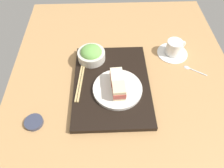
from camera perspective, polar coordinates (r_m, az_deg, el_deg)
The scene contains 10 objects.
ground_plane at distance 88.78cm, azimuth 3.34°, elevation -3.79°, with size 140.00×100.00×3.00cm, color tan.
serving_tray at distance 89.68cm, azimuth -0.09°, elevation -0.05°, with size 43.24×31.70×2.16cm, color black.
sandwich_plate at distance 86.03cm, azimuth 1.50°, elevation -1.31°, with size 20.12×20.12×1.36cm, color silver.
sandwich_near at distance 85.14cm, azimuth 1.29°, elevation 1.59°, with size 7.48×5.43×5.36cm.
sandwich_far at distance 81.66cm, azimuth 1.83°, elevation -1.51°, with size 7.71×5.40×5.31cm.
salad_bowl at distance 96.59cm, azimuth -5.59°, elevation 8.04°, with size 12.39×12.39×6.73cm.
chopsticks_pair at distance 89.61cm, azimuth -8.59°, elevation 0.55°, with size 20.31×3.42×0.70cm.
coffee_cup at distance 105.97cm, azimuth 16.30°, elevation 9.13°, with size 14.54×14.54×7.28cm.
small_sauce_dish at distance 85.47cm, azimuth -20.32°, elevation -9.64°, with size 6.91×6.91×1.46cm, color #33384C.
teaspoon at distance 102.89cm, azimuth 20.39°, elevation 3.95°, with size 7.16×9.68×0.80cm.
Camera 1 is at (49.57, -6.99, 71.82)cm, focal length 33.91 mm.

